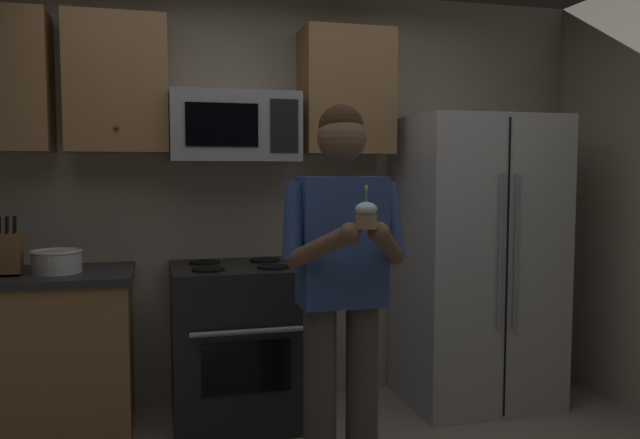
{
  "coord_description": "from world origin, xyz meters",
  "views": [
    {
      "loc": [
        -0.61,
        -2.26,
        1.46
      ],
      "look_at": [
        0.1,
        0.44,
        1.25
      ],
      "focal_mm": 35.49,
      "sensor_mm": 36.0,
      "label": 1
    }
  ],
  "objects_px": {
    "bowl_large_white": "(57,261)",
    "person": "(342,276)",
    "refrigerator": "(476,261)",
    "knife_block": "(5,253)",
    "cupcake": "(366,215)",
    "microwave": "(234,127)",
    "oven_range": "(239,343)"
  },
  "relations": [
    {
      "from": "bowl_large_white",
      "to": "person",
      "type": "distance_m",
      "value": 1.61
    },
    {
      "from": "refrigerator",
      "to": "person",
      "type": "xyz_separation_m",
      "value": [
        -1.15,
        -0.89,
        0.1
      ]
    },
    {
      "from": "refrigerator",
      "to": "bowl_large_white",
      "type": "height_order",
      "value": "refrigerator"
    },
    {
      "from": "knife_block",
      "to": "cupcake",
      "type": "height_order",
      "value": "cupcake"
    },
    {
      "from": "microwave",
      "to": "cupcake",
      "type": "bearing_deg",
      "value": -75.76
    },
    {
      "from": "microwave",
      "to": "knife_block",
      "type": "bearing_deg",
      "value": -173.05
    },
    {
      "from": "knife_block",
      "to": "person",
      "type": "height_order",
      "value": "person"
    },
    {
      "from": "oven_range",
      "to": "refrigerator",
      "type": "bearing_deg",
      "value": -1.5
    },
    {
      "from": "refrigerator",
      "to": "knife_block",
      "type": "relative_size",
      "value": 5.63
    },
    {
      "from": "oven_range",
      "to": "person",
      "type": "relative_size",
      "value": 0.53
    },
    {
      "from": "refrigerator",
      "to": "person",
      "type": "distance_m",
      "value": 1.46
    },
    {
      "from": "cupcake",
      "to": "oven_range",
      "type": "bearing_deg",
      "value": 105.53
    },
    {
      "from": "knife_block",
      "to": "bowl_large_white",
      "type": "relative_size",
      "value": 1.2
    },
    {
      "from": "microwave",
      "to": "knife_block",
      "type": "relative_size",
      "value": 2.31
    },
    {
      "from": "microwave",
      "to": "person",
      "type": "height_order",
      "value": "microwave"
    },
    {
      "from": "refrigerator",
      "to": "bowl_large_white",
      "type": "distance_m",
      "value": 2.47
    },
    {
      "from": "microwave",
      "to": "bowl_large_white",
      "type": "distance_m",
      "value": 1.23
    },
    {
      "from": "microwave",
      "to": "oven_range",
      "type": "bearing_deg",
      "value": -90.02
    },
    {
      "from": "person",
      "to": "refrigerator",
      "type": "bearing_deg",
      "value": 37.65
    },
    {
      "from": "microwave",
      "to": "refrigerator",
      "type": "bearing_deg",
      "value": -6.03
    },
    {
      "from": "microwave",
      "to": "bowl_large_white",
      "type": "height_order",
      "value": "microwave"
    },
    {
      "from": "bowl_large_white",
      "to": "person",
      "type": "height_order",
      "value": "person"
    },
    {
      "from": "microwave",
      "to": "cupcake",
      "type": "relative_size",
      "value": 4.26
    },
    {
      "from": "bowl_large_white",
      "to": "oven_range",
      "type": "bearing_deg",
      "value": 0.71
    },
    {
      "from": "oven_range",
      "to": "microwave",
      "type": "relative_size",
      "value": 1.26
    },
    {
      "from": "knife_block",
      "to": "bowl_large_white",
      "type": "xyz_separation_m",
      "value": [
        0.25,
        0.02,
        -0.05
      ]
    },
    {
      "from": "oven_range",
      "to": "knife_block",
      "type": "height_order",
      "value": "knife_block"
    },
    {
      "from": "microwave",
      "to": "knife_block",
      "type": "xyz_separation_m",
      "value": [
        -1.22,
        -0.15,
        -0.69
      ]
    },
    {
      "from": "knife_block",
      "to": "bowl_large_white",
      "type": "height_order",
      "value": "knife_block"
    },
    {
      "from": "refrigerator",
      "to": "cupcake",
      "type": "bearing_deg",
      "value": -133.41
    },
    {
      "from": "person",
      "to": "cupcake",
      "type": "relative_size",
      "value": 10.13
    },
    {
      "from": "microwave",
      "to": "person",
      "type": "distance_m",
      "value": 1.32
    }
  ]
}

